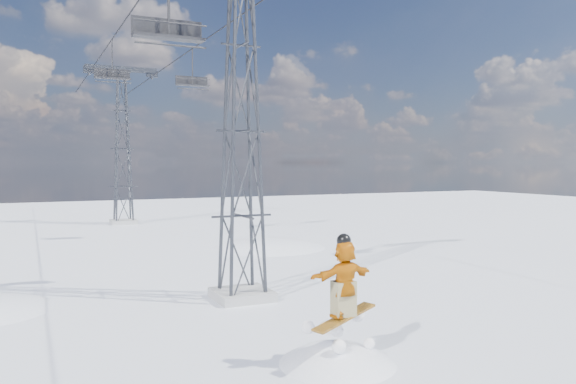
% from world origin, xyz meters
% --- Properties ---
extents(lift_tower_near, '(5.20, 1.80, 11.43)m').
position_xyz_m(lift_tower_near, '(0.80, 8.00, 5.47)').
color(lift_tower_near, '#999999').
rests_on(lift_tower_near, ground).
extents(lift_tower_far, '(5.20, 1.80, 11.43)m').
position_xyz_m(lift_tower_far, '(0.80, 33.00, 5.47)').
color(lift_tower_far, '#999999').
rests_on(lift_tower_far, ground).
extents(haul_cables, '(4.46, 51.00, 0.06)m').
position_xyz_m(haul_cables, '(0.80, 19.50, 10.85)').
color(haul_cables, black).
rests_on(haul_cables, ground).
extents(lift_chair_near, '(2.23, 0.64, 2.77)m').
position_xyz_m(lift_chair_near, '(-1.40, 8.61, 8.63)').
color(lift_chair_near, black).
rests_on(lift_chair_near, ground).
extents(lift_chair_mid, '(1.84, 0.53, 2.29)m').
position_xyz_m(lift_chair_mid, '(3.00, 21.92, 9.02)').
color(lift_chair_mid, black).
rests_on(lift_chair_mid, ground).
extents(lift_chair_far, '(1.81, 0.52, 2.25)m').
position_xyz_m(lift_chair_far, '(-1.40, 21.34, 9.05)').
color(lift_chair_far, black).
rests_on(lift_chair_far, ground).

